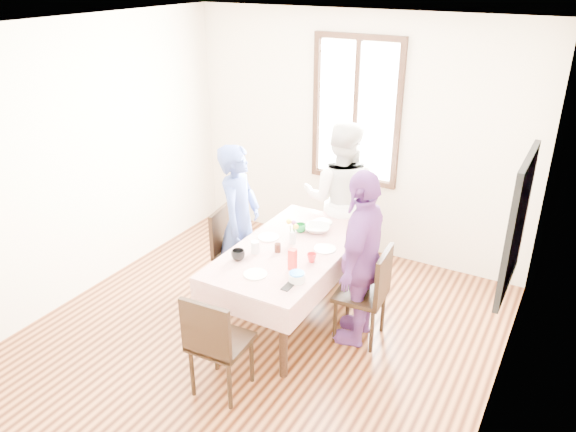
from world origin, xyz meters
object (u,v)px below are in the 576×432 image
(person_left, at_px, (239,223))
(chair_left, at_px, (239,253))
(dining_table, at_px, (291,284))
(person_right, at_px, (361,258))
(chair_near, at_px, (221,341))
(chair_right, at_px, (361,294))
(person_far, at_px, (341,198))
(chair_far, at_px, (340,231))

(person_left, bearing_deg, chair_left, 77.70)
(dining_table, xyz_separation_m, person_right, (0.67, 0.05, 0.43))
(person_right, bearing_deg, dining_table, -91.20)
(chair_near, relative_size, person_left, 0.57)
(dining_table, distance_m, chair_right, 0.69)
(person_right, bearing_deg, chair_near, -35.32)
(chair_near, relative_size, person_right, 0.56)
(person_far, bearing_deg, person_right, 108.49)
(person_far, height_order, person_right, person_far)
(chair_left, relative_size, chair_right, 1.00)
(chair_near, bearing_deg, person_far, 86.52)
(chair_right, xyz_separation_m, chair_far, (-0.68, 1.06, 0.00))
(person_left, distance_m, person_right, 1.33)
(chair_far, bearing_deg, dining_table, 88.60)
(chair_left, bearing_deg, person_right, 77.06)
(dining_table, relative_size, chair_left, 1.78)
(chair_left, xyz_separation_m, chair_right, (1.37, -0.10, 0.00))
(chair_right, height_order, person_far, person_far)
(chair_right, distance_m, person_far, 1.31)
(dining_table, distance_m, chair_near, 1.12)
(dining_table, distance_m, person_far, 1.19)
(chair_far, bearing_deg, person_left, 53.90)
(chair_left, xyz_separation_m, chair_near, (0.68, -1.26, 0.00))
(chair_near, distance_m, person_far, 2.24)
(chair_right, bearing_deg, dining_table, 89.98)
(person_far, distance_m, person_right, 1.24)
(person_right, bearing_deg, chair_right, 84.45)
(chair_far, relative_size, chair_near, 1.00)
(chair_right, height_order, person_right, person_right)
(person_right, bearing_deg, chair_far, -153.48)
(chair_far, distance_m, person_far, 0.39)
(person_far, xyz_separation_m, person_right, (0.67, -1.04, -0.04))
(chair_left, distance_m, chair_far, 1.18)
(person_far, bearing_deg, dining_table, 75.93)
(dining_table, relative_size, chair_far, 1.78)
(chair_right, relative_size, person_left, 0.57)
(chair_right, relative_size, person_far, 0.54)
(chair_left, bearing_deg, chair_near, 19.74)
(dining_table, distance_m, person_left, 0.80)
(chair_far, bearing_deg, chair_near, 88.60)
(dining_table, relative_size, person_far, 0.95)
(chair_near, height_order, person_far, person_far)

